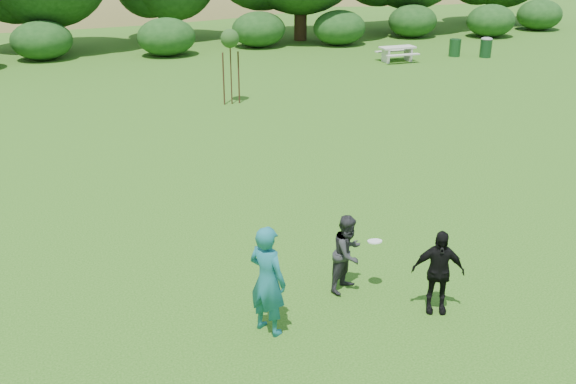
% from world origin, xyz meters
% --- Properties ---
extents(ground, '(120.00, 120.00, 0.00)m').
position_xyz_m(ground, '(0.00, 0.00, 0.00)').
color(ground, '#19470C').
rests_on(ground, ground).
extents(player_teal, '(0.77, 0.85, 1.94)m').
position_xyz_m(player_teal, '(-1.52, -0.16, 0.97)').
color(player_teal, '#18606C').
rests_on(player_teal, ground).
extents(player_grey, '(0.93, 0.88, 1.51)m').
position_xyz_m(player_grey, '(0.31, 0.62, 0.75)').
color(player_grey, '#28282A').
rests_on(player_grey, ground).
extents(player_black, '(0.99, 0.73, 1.56)m').
position_xyz_m(player_black, '(1.47, -0.59, 0.78)').
color(player_black, black).
rests_on(player_black, ground).
extents(trash_can_near, '(0.60, 0.60, 0.90)m').
position_xyz_m(trash_can_near, '(15.75, 20.22, 0.45)').
color(trash_can_near, '#163E1D').
rests_on(trash_can_near, ground).
extents(frisbee, '(0.27, 0.27, 0.07)m').
position_xyz_m(frisbee, '(0.73, 0.39, 1.04)').
color(frisbee, white).
rests_on(frisbee, ground).
extents(sapling, '(0.70, 0.70, 2.85)m').
position_xyz_m(sapling, '(1.98, 14.69, 2.42)').
color(sapling, '#371F15').
rests_on(sapling, ground).
extents(picnic_table, '(1.80, 1.48, 0.76)m').
position_xyz_m(picnic_table, '(12.17, 19.98, 0.52)').
color(picnic_table, '#B6B6A8').
rests_on(picnic_table, ground).
extents(trash_can_lidded, '(0.60, 0.60, 1.05)m').
position_xyz_m(trash_can_lidded, '(17.12, 19.42, 0.54)').
color(trash_can_lidded, '#14381C').
rests_on(trash_can_lidded, ground).
extents(hillside, '(150.00, 72.00, 52.00)m').
position_xyz_m(hillside, '(-0.56, 68.45, -11.97)').
color(hillside, olive).
rests_on(hillside, ground).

